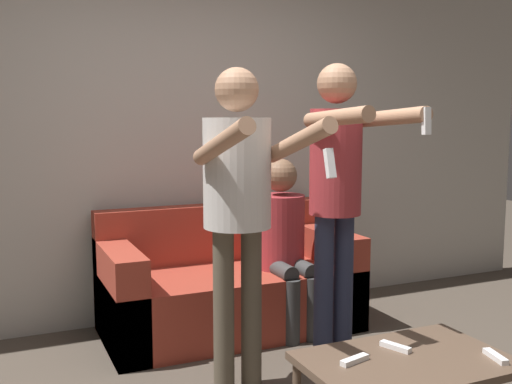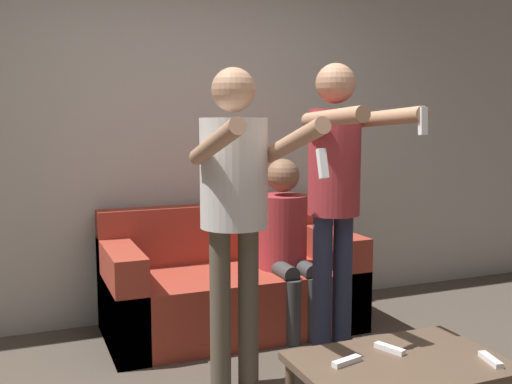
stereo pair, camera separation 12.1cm
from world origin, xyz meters
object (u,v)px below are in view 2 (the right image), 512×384
Objects in this scene: person_seated at (286,236)px; remote_near at (491,360)px; remote_mid at (347,361)px; person_standing_left at (235,190)px; couch at (231,288)px; coffee_table at (401,369)px; remote_far at (390,349)px; person_standing_right at (336,184)px.

person_seated reaches higher than remote_near.
person_seated is at bearing 97.16° from remote_near.
remote_mid is at bearing 159.42° from remote_near.
person_seated is 1.52m from remote_mid.
person_standing_left reaches higher than remote_near.
remote_near is at bearing -73.26° from couch.
remote_near is at bearing -20.58° from remote_mid.
coffee_table is 0.12m from remote_far.
remote_far is at bearing 80.04° from coffee_table.
person_standing_left is 1.45× the size of person_seated.
couch is at bearing 108.06° from person_standing_right.
remote_far is at bearing -96.88° from person_standing_right.
couch reaches higher than remote_mid.
person_standing_right is 1.04m from remote_mid.
person_standing_right is at bearing 64.56° from remote_mid.
person_standing_left is at bearing 127.74° from remote_far.
remote_far is (-0.08, -0.66, -0.68)m from person_standing_right.
couch reaches higher than remote_far.
person_standing_left is at bearing 132.30° from remote_near.
couch is at bearing 106.74° from remote_near.
person_standing_left is at bearing 122.53° from coffee_table.
remote_far is (0.21, -1.56, 0.11)m from couch.
remote_near is 1.01× the size of remote_far.
person_standing_right is at bearing -0.07° from person_standing_left.
couch is 1.00× the size of person_standing_left.
person_seated is at bearing 84.90° from remote_far.
person_standing_right is (0.29, -0.90, 0.80)m from couch.
couch is at bearing 155.08° from person_seated.
person_standing_right is 0.95m from remote_far.
person_standing_left is 0.98× the size of person_standing_right.
remote_mid and remote_far have the same top height.
remote_mid is 1.01× the size of remote_far.
person_standing_left is 10.99× the size of remote_near.
person_seated is (0.05, 0.74, -0.44)m from person_standing_right.
person_standing_left is 11.09× the size of remote_far.
person_standing_right reaches higher than person_seated.
person_standing_right is at bearing -71.94° from couch.
couch is 1.68m from coffee_table.
remote_mid reaches higher than coffee_table.
remote_mid is at bearing -169.38° from remote_far.
couch is 1.61m from remote_mid.
person_standing_right reaches higher than remote_mid.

